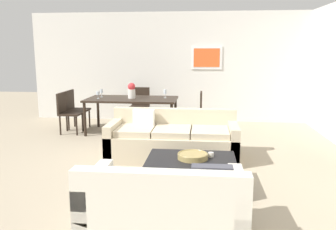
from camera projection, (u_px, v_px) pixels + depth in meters
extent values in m
plane|color=tan|center=(171.00, 164.00, 5.49)|extent=(18.00, 18.00, 0.00)
cube|color=silver|center=(197.00, 67.00, 8.67)|extent=(8.40, 0.06, 2.70)
cube|color=white|center=(207.00, 58.00, 8.56)|extent=(0.75, 0.02, 0.57)
cube|color=#E55926|center=(207.00, 58.00, 8.54)|extent=(0.64, 0.01, 0.45)
cube|color=beige|center=(173.00, 146.00, 5.75)|extent=(2.11, 0.90, 0.42)
cube|color=beige|center=(175.00, 119.00, 6.04)|extent=(2.11, 0.16, 0.36)
cube|color=beige|center=(114.00, 139.00, 5.84)|extent=(0.14, 0.90, 0.60)
cube|color=beige|center=(233.00, 142.00, 5.63)|extent=(0.14, 0.90, 0.60)
cube|color=beige|center=(136.00, 130.00, 5.73)|extent=(0.59, 0.70, 0.10)
cube|color=beige|center=(172.00, 131.00, 5.66)|extent=(0.59, 0.70, 0.10)
cube|color=beige|center=(210.00, 132.00, 5.60)|extent=(0.59, 0.70, 0.10)
cube|color=white|center=(144.00, 120.00, 5.92)|extent=(0.37, 0.14, 0.36)
cube|color=silver|center=(165.00, 214.00, 3.35)|extent=(1.51, 0.90, 0.42)
cube|color=silver|center=(160.00, 192.00, 2.92)|extent=(1.51, 0.16, 0.36)
cube|color=silver|center=(237.00, 209.00, 3.27)|extent=(0.14, 0.90, 0.60)
cube|color=silver|center=(95.00, 202.00, 3.41)|extent=(0.14, 0.90, 0.60)
cube|color=silver|center=(197.00, 189.00, 3.31)|extent=(0.60, 0.70, 0.10)
cube|color=silver|center=(134.00, 186.00, 3.38)|extent=(0.60, 0.70, 0.10)
cube|color=#4C4C56|center=(212.00, 185.00, 3.05)|extent=(0.36, 0.13, 0.36)
cube|color=black|center=(191.00, 174.00, 4.52)|extent=(1.15, 0.91, 0.38)
cylinder|color=#99844C|center=(193.00, 156.00, 4.52)|extent=(0.39, 0.39, 0.07)
torus|color=#99844C|center=(193.00, 154.00, 4.51)|extent=(0.39, 0.39, 0.02)
cylinder|color=silver|center=(211.00, 155.00, 4.60)|extent=(0.07, 0.07, 0.06)
cube|color=black|center=(132.00, 99.00, 7.51)|extent=(1.93, 1.03, 0.04)
cylinder|color=black|center=(85.00, 119.00, 7.23)|extent=(0.06, 0.06, 0.71)
cylinder|color=black|center=(172.00, 121.00, 7.04)|extent=(0.06, 0.06, 0.71)
cylinder|color=black|center=(98.00, 112.00, 8.12)|extent=(0.06, 0.06, 0.71)
cylinder|color=black|center=(175.00, 113.00, 7.93)|extent=(0.06, 0.06, 0.71)
cube|color=black|center=(192.00, 112.00, 7.66)|extent=(0.44, 0.44, 0.04)
cube|color=black|center=(201.00, 102.00, 7.60)|extent=(0.04, 0.44, 0.43)
cylinder|color=black|center=(184.00, 120.00, 7.90)|extent=(0.04, 0.04, 0.41)
cylinder|color=black|center=(183.00, 124.00, 7.54)|extent=(0.04, 0.04, 0.41)
cylinder|color=black|center=(200.00, 121.00, 7.86)|extent=(0.04, 0.04, 0.41)
cylinder|color=black|center=(200.00, 124.00, 7.51)|extent=(0.04, 0.04, 0.41)
cube|color=black|center=(139.00, 107.00, 8.38)|extent=(0.44, 0.44, 0.04)
cube|color=black|center=(141.00, 96.00, 8.54)|extent=(0.44, 0.04, 0.43)
cylinder|color=black|center=(131.00, 117.00, 8.27)|extent=(0.04, 0.04, 0.41)
cylinder|color=black|center=(146.00, 117.00, 8.23)|extent=(0.04, 0.04, 0.41)
cylinder|color=black|center=(134.00, 114.00, 8.62)|extent=(0.04, 0.04, 0.41)
cylinder|color=black|center=(148.00, 115.00, 8.58)|extent=(0.04, 0.04, 0.41)
cube|color=black|center=(79.00, 110.00, 7.93)|extent=(0.44, 0.44, 0.04)
cube|color=black|center=(70.00, 100.00, 7.91)|extent=(0.04, 0.44, 0.43)
cylinder|color=black|center=(84.00, 121.00, 7.77)|extent=(0.04, 0.04, 0.41)
cylinder|color=black|center=(89.00, 118.00, 8.13)|extent=(0.04, 0.04, 0.41)
cylinder|color=black|center=(69.00, 121.00, 7.81)|extent=(0.04, 0.04, 0.41)
cylinder|color=black|center=(75.00, 118.00, 8.16)|extent=(0.04, 0.04, 0.41)
cube|color=black|center=(71.00, 114.00, 7.47)|extent=(0.44, 0.44, 0.04)
cube|color=black|center=(62.00, 103.00, 7.45)|extent=(0.04, 0.44, 0.43)
cylinder|color=black|center=(77.00, 126.00, 7.32)|extent=(0.04, 0.04, 0.41)
cylinder|color=black|center=(83.00, 122.00, 7.67)|extent=(0.04, 0.04, 0.41)
cylinder|color=black|center=(60.00, 125.00, 7.36)|extent=(0.04, 0.04, 0.41)
cylinder|color=black|center=(67.00, 122.00, 7.71)|extent=(0.04, 0.04, 0.41)
cylinder|color=silver|center=(165.00, 98.00, 7.56)|extent=(0.06, 0.06, 0.01)
cylinder|color=silver|center=(165.00, 96.00, 7.55)|extent=(0.01, 0.01, 0.08)
cylinder|color=silver|center=(165.00, 92.00, 7.54)|extent=(0.07, 0.07, 0.10)
cylinder|color=silver|center=(102.00, 97.00, 7.71)|extent=(0.06, 0.06, 0.01)
cylinder|color=silver|center=(102.00, 95.00, 7.70)|extent=(0.01, 0.01, 0.08)
cylinder|color=silver|center=(101.00, 91.00, 7.68)|extent=(0.06, 0.06, 0.09)
cylinder|color=silver|center=(98.00, 98.00, 7.46)|extent=(0.06, 0.06, 0.01)
cylinder|color=silver|center=(98.00, 97.00, 7.45)|extent=(0.01, 0.01, 0.07)
cylinder|color=silver|center=(98.00, 93.00, 7.44)|extent=(0.07, 0.07, 0.08)
cylinder|color=silver|center=(132.00, 94.00, 7.49)|extent=(0.16, 0.16, 0.19)
sphere|color=red|center=(131.00, 86.00, 7.46)|extent=(0.16, 0.16, 0.16)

